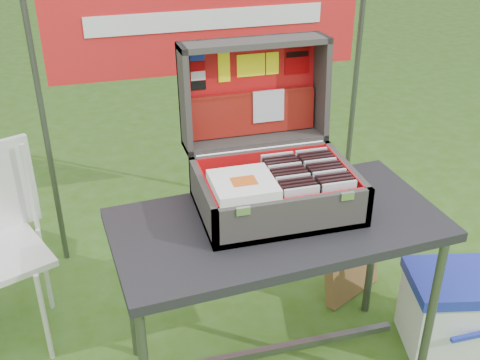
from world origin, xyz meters
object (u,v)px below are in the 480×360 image
object	(u,v)px
table	(275,300)
suitcase	(273,135)
cooler	(454,310)
cardboard_box	(351,262)

from	to	relation	value
table	suitcase	bearing A→B (deg)	78.33
table	cooler	bearing A→B (deg)	-8.18
suitcase	cooler	distance (m)	1.23
table	cardboard_box	bearing A→B (deg)	32.36
table	suitcase	xyz separation A→B (m)	(0.02, 0.14, 0.69)
suitcase	cardboard_box	size ratio (longest dim) A/B	1.61
table	cardboard_box	distance (m)	0.72
suitcase	cardboard_box	distance (m)	1.08
table	suitcase	world-z (taller)	suitcase
cardboard_box	cooler	bearing A→B (deg)	-85.24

